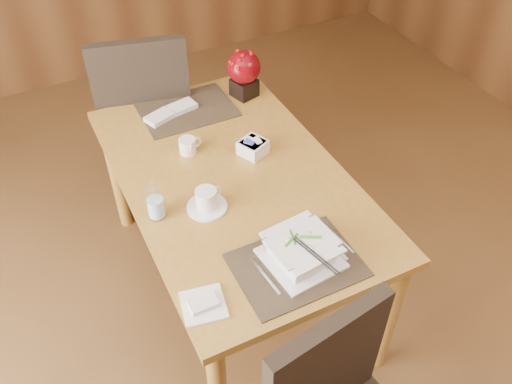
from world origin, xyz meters
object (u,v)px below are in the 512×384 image
coffee_cup (206,201)px  water_glass (155,201)px  far_chair (146,109)px  dining_table (234,192)px  soup_setting (302,251)px  berry_decor (244,71)px  sugar_caddy (253,147)px  bread_plate (203,305)px  creamer_jug (187,146)px

coffee_cup → water_glass: bearing=166.5°
coffee_cup → far_chair: 1.01m
dining_table → soup_setting: bearing=-87.3°
coffee_cup → berry_decor: bearing=54.1°
coffee_cup → sugar_caddy: 0.40m
berry_decor → bread_plate: 1.31m
far_chair → soup_setting: bearing=110.0°
soup_setting → coffee_cup: size_ratio=1.70×
coffee_cup → bread_plate: size_ratio=1.12×
bread_plate → far_chair: 1.45m
dining_table → coffee_cup: size_ratio=9.18×
water_glass → dining_table: bearing=12.9°
water_glass → bread_plate: 0.48m
soup_setting → bread_plate: 0.40m
coffee_cup → sugar_caddy: (0.32, 0.23, -0.01)m
dining_table → water_glass: 0.42m
coffee_cup → sugar_caddy: size_ratio=1.51×
berry_decor → water_glass: bearing=-137.2°
water_glass → berry_decor: (0.68, 0.63, 0.06)m
soup_setting → water_glass: (-0.40, 0.45, 0.03)m
water_glass → berry_decor: 0.93m
sugar_caddy → berry_decor: 0.49m
dining_table → creamer_jug: creamer_jug is taller
water_glass → berry_decor: bearing=42.8°
soup_setting → berry_decor: berry_decor is taller
berry_decor → bread_plate: berry_decor is taller
water_glass → bread_plate: (0.00, -0.48, -0.08)m
soup_setting → dining_table: bearing=86.8°
creamer_jug → bread_plate: (-0.25, -0.80, -0.03)m
dining_table → bread_plate: (-0.37, -0.56, 0.10)m
soup_setting → water_glass: size_ratio=1.67×
far_chair → creamer_jug: bearing=105.3°
coffee_cup → bread_plate: 0.47m
berry_decor → sugar_caddy: bearing=-110.8°
berry_decor → creamer_jug: bearing=-144.3°
creamer_jug → berry_decor: (0.43, 0.31, 0.10)m
dining_table → creamer_jug: 0.30m
water_glass → far_chair: bearing=76.1°
soup_setting → creamer_jug: bearing=94.4°
creamer_jug → sugar_caddy: creamer_jug is taller
dining_table → far_chair: bearing=98.9°
soup_setting → water_glass: bearing=125.3°
soup_setting → sugar_caddy: 0.65m
soup_setting → far_chair: size_ratio=0.26×
creamer_jug → far_chair: (-0.02, 0.62, -0.18)m
water_glass → creamer_jug: bearing=51.8°
creamer_jug → bread_plate: size_ratio=0.67×
sugar_caddy → far_chair: size_ratio=0.10×
far_chair → water_glass: bearing=89.5°
far_chair → bread_plate: bearing=94.1°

